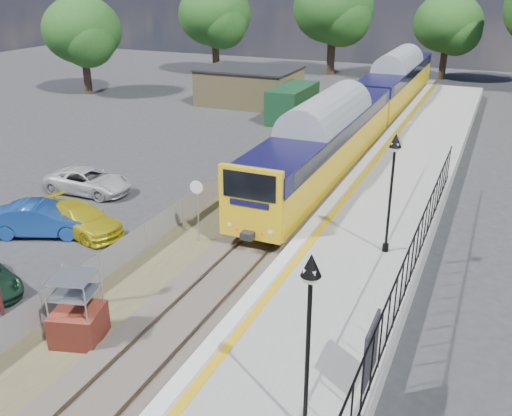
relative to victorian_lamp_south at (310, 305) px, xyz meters
The scene contains 16 objects.
ground 8.05m from the victorian_lamp_south, 143.97° to the left, with size 120.00×120.00×0.00m, color #2D2D30.
track_bed 15.50m from the victorian_lamp_south, 113.60° to the left, with size 5.90×80.00×0.29m.
platform 12.67m from the victorian_lamp_south, 96.18° to the left, with size 5.00×70.00×0.90m, color gray.
platform_edge 12.92m from the victorian_lamp_south, 105.65° to the left, with size 0.90×70.00×0.01m.
victorian_lamp_south is the anchor object (origin of this frame).
victorian_lamp_north 10.00m from the victorian_lamp_south, 91.15° to the left, with size 0.44×0.44×4.60m.
palisade_fence 6.79m from the victorian_lamp_south, 80.47° to the left, with size 0.12×26.00×2.00m.
wire_fence 19.07m from the victorian_lamp_south, 121.23° to the left, with size 0.06×52.00×1.20m.
outbuilding 38.94m from the victorian_lamp_south, 114.99° to the left, with size 10.80×10.10×3.12m.
tree_line 46.24m from the victorian_lamp_south, 95.09° to the left, with size 56.80×43.80×11.88m.
train 30.24m from the victorian_lamp_south, 100.50° to the left, with size 2.82×40.83×3.51m.
brick_plinth 8.79m from the victorian_lamp_south, 167.59° to the left, with size 1.78×1.78×2.33m.
speed_sign 12.61m from the victorian_lamp_south, 130.25° to the left, with size 0.57×0.14×2.82m.
car_blue 16.83m from the victorian_lamp_south, 153.14° to the left, with size 1.57×4.49×1.48m, color navy.
car_yellow 16.10m from the victorian_lamp_south, 148.17° to the left, with size 1.83×4.50×1.31m, color gold.
car_white 20.73m from the victorian_lamp_south, 142.45° to the left, with size 2.13×4.62×1.28m, color silver.
Camera 1 is at (8.54, -13.78, 10.69)m, focal length 40.00 mm.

